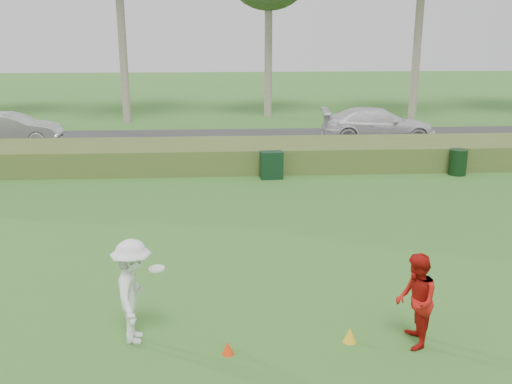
{
  "coord_description": "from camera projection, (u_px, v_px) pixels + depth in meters",
  "views": [
    {
      "loc": [
        -0.82,
        -9.0,
        5.07
      ],
      "look_at": [
        0.0,
        4.0,
        1.3
      ],
      "focal_mm": 40.0,
      "sensor_mm": 36.0,
      "label": 1
    }
  ],
  "objects": [
    {
      "name": "ground",
      "position": [
        270.0,
        325.0,
        10.09
      ],
      "size": [
        120.0,
        120.0,
        0.0
      ],
      "primitive_type": "plane",
      "color": "#2E6A23",
      "rests_on": "ground"
    },
    {
      "name": "reed_strip",
      "position": [
        243.0,
        155.0,
        21.47
      ],
      "size": [
        80.0,
        3.0,
        0.9
      ],
      "primitive_type": "cube",
      "color": "#475E25",
      "rests_on": "ground"
    },
    {
      "name": "park_road",
      "position": [
        238.0,
        141.0,
        26.38
      ],
      "size": [
        80.0,
        6.0,
        0.06
      ],
      "primitive_type": "cube",
      "color": "#2D2D2D",
      "rests_on": "ground"
    },
    {
      "name": "player_white",
      "position": [
        133.0,
        291.0,
        9.37
      ],
      "size": [
        0.88,
        1.17,
        1.78
      ],
      "rotation": [
        0.0,
        0.0,
        1.59
      ],
      "color": "white",
      "rests_on": "ground"
    },
    {
      "name": "player_red",
      "position": [
        416.0,
        301.0,
        9.24
      ],
      "size": [
        0.73,
        0.87,
        1.6
      ],
      "primitive_type": "imported",
      "rotation": [
        0.0,
        0.0,
        -1.74
      ],
      "color": "#B5150F",
      "rests_on": "ground"
    },
    {
      "name": "cone_orange",
      "position": [
        228.0,
        348.0,
        9.16
      ],
      "size": [
        0.2,
        0.2,
        0.22
      ],
      "primitive_type": "cone",
      "color": "#FF3B0D",
      "rests_on": "ground"
    },
    {
      "name": "cone_yellow",
      "position": [
        350.0,
        335.0,
        9.51
      ],
      "size": [
        0.23,
        0.23,
        0.25
      ],
      "primitive_type": "cone",
      "color": "yellow",
      "rests_on": "ground"
    },
    {
      "name": "utility_cabinet",
      "position": [
        271.0,
        165.0,
        19.76
      ],
      "size": [
        0.8,
        0.54,
        0.95
      ],
      "primitive_type": "cube",
      "rotation": [
        0.0,
        0.0,
        0.08
      ],
      "color": "black",
      "rests_on": "ground"
    },
    {
      "name": "trash_bin",
      "position": [
        458.0,
        162.0,
        20.27
      ],
      "size": [
        0.64,
        0.64,
        0.92
      ],
      "primitive_type": "cylinder",
      "rotation": [
        0.0,
        0.0,
        -0.05
      ],
      "color": "black",
      "rests_on": "ground"
    },
    {
      "name": "car_mid",
      "position": [
        12.0,
        129.0,
        25.2
      ],
      "size": [
        4.24,
        1.58,
        1.38
      ],
      "primitive_type": "imported",
      "rotation": [
        0.0,
        0.0,
        1.6
      ],
      "color": "#BABABE",
      "rests_on": "park_road"
    },
    {
      "name": "car_right",
      "position": [
        378.0,
        125.0,
        25.96
      ],
      "size": [
        5.31,
        2.51,
        1.5
      ],
      "primitive_type": "imported",
      "rotation": [
        0.0,
        0.0,
        1.49
      ],
      "color": "silver",
      "rests_on": "park_road"
    }
  ]
}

